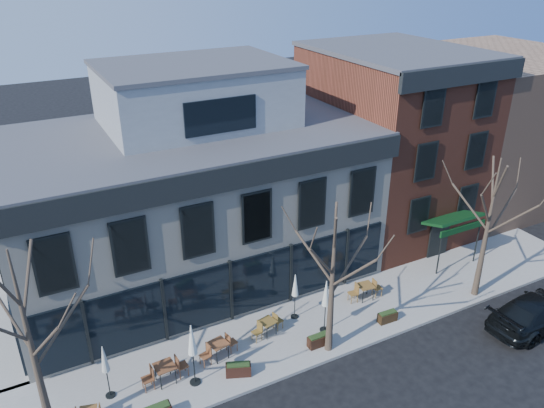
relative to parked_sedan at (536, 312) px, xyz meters
name	(u,v)px	position (x,y,z in m)	size (l,w,h in m)	color
ground	(232,322)	(-12.69, 6.92, -0.79)	(120.00, 120.00, 0.00)	black
sidewalk_front	(312,326)	(-9.44, 4.77, -0.71)	(33.50, 4.70, 0.15)	gray
corner_building	(191,194)	(-12.62, 11.99, 3.93)	(18.39, 10.39, 11.10)	beige
red_brick_building	(390,141)	(0.31, 11.91, 4.85)	(8.20, 11.78, 11.18)	brown
bg_building	(490,124)	(10.31, 12.92, 4.21)	(12.00, 12.00, 10.00)	#8C664C
tree_corner	(32,348)	(-21.18, 3.72, 3.46)	(3.93, 3.98, 7.92)	#382B21
tree_mid	(333,280)	(-9.68, 3.02, 3.00)	(3.50, 3.55, 7.04)	#382B21
tree_right	(488,228)	(-0.68, 3.02, 3.23)	(3.72, 3.77, 7.48)	#382B21
parked_sedan	(536,312)	(0.00, 0.00, 0.00)	(2.21, 5.43, 1.58)	black
cafe_set_1	(165,372)	(-16.71, 4.45, -0.10)	(2.01, 0.85, 1.05)	brown
cafe_set_2	(219,348)	(-14.23, 4.77, -0.14)	(1.90, 0.88, 0.98)	brown
cafe_set_3	(268,326)	(-11.63, 5.18, -0.17)	(1.77, 0.83, 0.91)	brown
cafe_set_5	(365,290)	(-5.97, 5.34, -0.13)	(1.92, 0.84, 0.99)	brown
umbrella_0	(105,362)	(-18.91, 4.74, 1.12)	(0.40, 0.40, 2.50)	black
umbrella_1	(192,343)	(-15.67, 3.84, 1.42)	(0.47, 0.47, 2.92)	black
umbrella_2	(295,287)	(-9.90, 5.69, 1.08)	(0.39, 0.39, 2.43)	black
umbrella_3	(326,296)	(-9.17, 4.18, 1.30)	(0.44, 0.44, 2.74)	black
planter_1	(238,369)	(-13.91, 3.42, -0.35)	(1.13, 0.79, 0.59)	black
planter_2	(319,340)	(-9.96, 3.42, -0.36)	(1.02, 0.41, 0.57)	black
planter_3	(387,317)	(-6.13, 3.35, -0.37)	(0.97, 0.43, 0.54)	black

